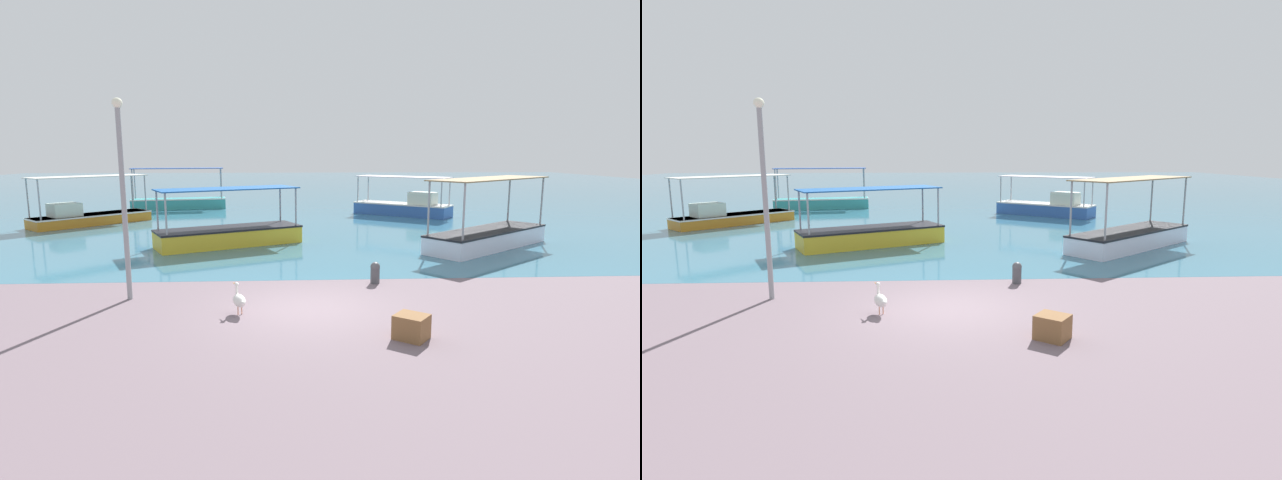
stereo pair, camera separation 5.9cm
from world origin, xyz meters
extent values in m
plane|color=slate|center=(0.00, 0.00, 0.00)|extent=(120.00, 120.00, 0.00)
cube|color=teal|center=(0.00, 48.00, 0.00)|extent=(110.00, 90.00, 0.00)
cube|color=gold|center=(-3.20, 9.40, 0.40)|extent=(6.48, 4.50, 0.79)
cube|color=black|center=(-3.20, 9.40, 0.76)|extent=(6.54, 4.55, 0.08)
cylinder|color=#99999E|center=(-5.41, 7.37, 1.64)|extent=(0.08, 0.08, 1.69)
cylinder|color=#99999E|center=(-6.16, 8.89, 1.64)|extent=(0.08, 0.08, 1.69)
cylinder|color=#99999E|center=(-0.23, 9.90, 1.64)|extent=(0.08, 0.08, 1.69)
cylinder|color=#99999E|center=(-0.98, 11.43, 1.64)|extent=(0.08, 0.08, 1.69)
cube|color=#194E93|center=(-3.20, 9.40, 2.51)|extent=(6.35, 4.50, 0.05)
cube|color=teal|center=(-8.73, 24.37, 0.39)|extent=(6.79, 2.64, 0.77)
cube|color=silver|center=(-8.73, 24.37, 0.74)|extent=(6.84, 2.69, 0.08)
cylinder|color=#99999E|center=(-11.64, 23.21, 1.85)|extent=(0.08, 0.08, 2.15)
cylinder|color=#99999E|center=(-11.86, 24.43, 1.85)|extent=(0.08, 0.08, 2.15)
cylinder|color=#99999E|center=(-5.60, 24.31, 1.85)|extent=(0.08, 0.08, 2.15)
cylinder|color=#99999E|center=(-5.82, 25.53, 1.85)|extent=(0.08, 0.08, 2.15)
cube|color=#2D4D94|center=(-8.73, 24.37, 2.95)|extent=(6.62, 2.70, 0.05)
cube|color=orange|center=(-11.94, 16.49, 0.30)|extent=(5.79, 5.94, 0.59)
cube|color=silver|center=(-11.94, 16.49, 0.55)|extent=(5.85, 5.99, 0.08)
cylinder|color=#99999E|center=(-10.43, 19.19, 1.65)|extent=(0.08, 0.08, 2.12)
cylinder|color=#99999E|center=(-9.31, 18.11, 1.65)|extent=(0.08, 0.08, 2.12)
cylinder|color=#99999E|center=(-14.58, 14.86, 1.65)|extent=(0.08, 0.08, 2.12)
cylinder|color=#99999E|center=(-13.45, 13.78, 1.65)|extent=(0.08, 0.08, 2.12)
cube|color=beige|center=(-11.94, 16.49, 2.74)|extent=(5.73, 5.86, 0.05)
cube|color=silver|center=(-12.95, 15.43, 0.96)|extent=(1.94, 1.94, 0.73)
cube|color=#325EAC|center=(6.81, 19.80, 0.40)|extent=(6.12, 5.16, 0.79)
cube|color=silver|center=(6.81, 19.80, 0.75)|extent=(6.18, 5.22, 0.08)
cylinder|color=#99999E|center=(4.02, 20.95, 1.64)|extent=(0.08, 0.08, 1.70)
cylinder|color=#99999E|center=(4.90, 22.14, 1.64)|extent=(0.08, 0.08, 1.70)
cylinder|color=#99999E|center=(8.71, 17.47, 1.64)|extent=(0.08, 0.08, 1.70)
cylinder|color=#99999E|center=(9.60, 18.66, 1.64)|extent=(0.08, 0.08, 1.70)
cube|color=silver|center=(6.81, 19.80, 2.52)|extent=(6.02, 5.12, 0.05)
cube|color=silver|center=(7.95, 18.95, 1.18)|extent=(2.02, 1.93, 0.78)
cube|color=white|center=(8.03, 8.22, 0.40)|extent=(6.53, 5.72, 0.79)
cube|color=black|center=(8.03, 8.22, 0.75)|extent=(6.58, 5.78, 0.08)
cylinder|color=#99999E|center=(6.03, 5.61, 1.87)|extent=(0.08, 0.08, 2.16)
cylinder|color=#99999E|center=(5.04, 6.87, 1.87)|extent=(0.08, 0.08, 2.16)
cylinder|color=#99999E|center=(11.02, 9.58, 1.87)|extent=(0.08, 0.08, 2.16)
cylinder|color=#99999E|center=(10.03, 10.83, 1.87)|extent=(0.08, 0.08, 2.16)
cube|color=olive|center=(8.03, 8.22, 2.97)|extent=(6.43, 5.67, 0.05)
cylinder|color=#E0997A|center=(-1.76, -0.40, 0.11)|extent=(0.03, 0.03, 0.22)
cylinder|color=#E0997A|center=(-1.68, -0.36, 0.11)|extent=(0.03, 0.03, 0.22)
ellipsoid|color=white|center=(-1.73, -0.35, 0.36)|extent=(0.50, 0.63, 0.32)
ellipsoid|color=white|center=(-1.62, -0.58, 0.38)|extent=(0.18, 0.20, 0.10)
cylinder|color=white|center=(-1.80, -0.22, 0.58)|extent=(0.07, 0.07, 0.26)
sphere|color=white|center=(-1.80, -0.22, 0.74)|extent=(0.11, 0.11, 0.11)
cone|color=#E5933F|center=(-1.87, -0.07, 0.73)|extent=(0.18, 0.29, 0.06)
cylinder|color=gray|center=(-4.94, 1.16, 2.62)|extent=(0.14, 0.14, 5.23)
sphere|color=#EAEACC|center=(-4.94, 1.16, 5.34)|extent=(0.28, 0.28, 0.28)
cylinder|color=#47474C|center=(2.21, 2.52, 0.25)|extent=(0.29, 0.29, 0.49)
sphere|color=#4C4C51|center=(2.21, 2.52, 0.53)|extent=(0.30, 0.30, 0.30)
cube|color=brown|center=(2.23, -2.27, 0.27)|extent=(0.91, 0.90, 0.55)
camera|label=1|loc=(-0.33, -12.62, 4.04)|focal=28.00mm
camera|label=2|loc=(-0.27, -12.62, 4.04)|focal=28.00mm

